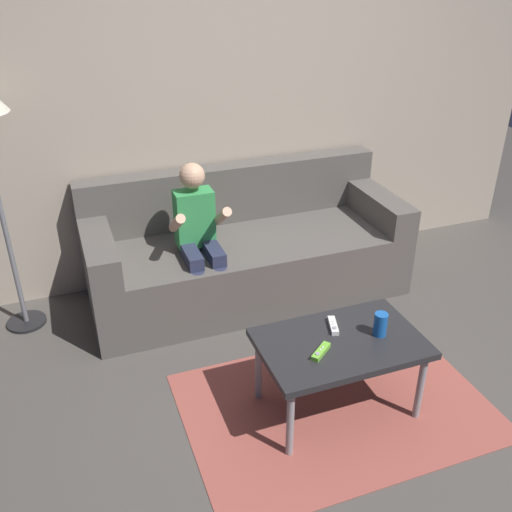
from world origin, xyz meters
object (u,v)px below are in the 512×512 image
couch (245,252)px  game_remote_white_center (333,326)px  game_remote_lime_near_edge (321,352)px  coffee_table (340,348)px  person_seated_on_couch (199,235)px  soda_can (380,324)px

couch → game_remote_white_center: size_ratio=14.40×
game_remote_lime_near_edge → coffee_table: bearing=23.0°
coffee_table → game_remote_white_center: game_remote_white_center is taller
couch → game_remote_white_center: (0.07, -1.14, 0.14)m
couch → coffee_table: bearing=-87.5°
person_seated_on_couch → game_remote_white_center: person_seated_on_couch is taller
person_seated_on_couch → soda_can: 1.26m
coffee_table → game_remote_lime_near_edge: 0.16m
couch → game_remote_lime_near_edge: (-0.08, -1.31, 0.14)m
soda_can → person_seated_on_couch: bearing=119.2°
game_remote_lime_near_edge → game_remote_white_center: bearing=48.2°
game_remote_lime_near_edge → soda_can: (0.34, 0.04, 0.05)m
coffee_table → game_remote_white_center: 0.12m
coffee_table → soda_can: (0.20, -0.02, 0.10)m
person_seated_on_couch → game_remote_white_center: (0.42, -0.96, -0.13)m
coffee_table → soda_can: bearing=-6.2°
couch → game_remote_lime_near_edge: size_ratio=15.74×
game_remote_lime_near_edge → person_seated_on_couch: bearing=103.6°
coffee_table → game_remote_lime_near_edge: game_remote_lime_near_edge is taller
couch → soda_can: size_ratio=17.03×
couch → game_remote_white_center: couch is taller
couch → person_seated_on_couch: size_ratio=2.09×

